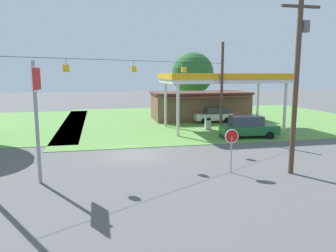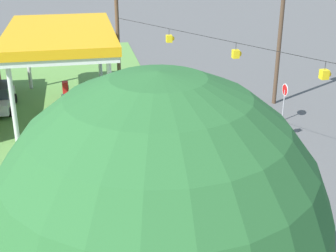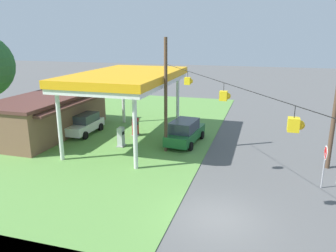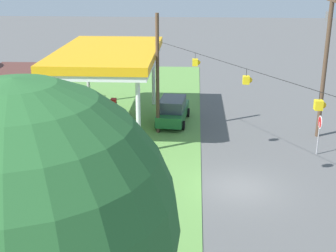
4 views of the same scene
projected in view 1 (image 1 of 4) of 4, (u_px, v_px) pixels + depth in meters
The scene contains 13 objects.
ground_plane at pixel (135, 155), 22.49m from camera, with size 160.00×160.00×0.00m, color #565656.
grass_verge_station_corner at pixel (215, 119), 40.37m from camera, with size 36.00×28.00×0.04m, color #5B8E42.
gas_station_canopy at pixel (223, 79), 31.98m from camera, with size 11.81×6.83×5.55m.
gas_station_store at pixel (200, 106), 39.68m from camera, with size 11.61×5.86×3.33m.
fuel_pump_near at pixel (208, 123), 32.36m from camera, with size 0.71×0.56×1.53m.
fuel_pump_far at pixel (236, 122), 32.97m from camera, with size 0.71×0.56×1.53m.
car_at_pumps_front at pixel (248, 127), 28.38m from camera, with size 5.05×2.45×1.93m.
car_at_pumps_rear at pixel (214, 115), 37.18m from camera, with size 4.35×2.11×1.75m.
stop_sign_roadside at pixel (232, 141), 18.25m from camera, with size 0.80×0.08×2.50m.
stop_sign_overhead at pixel (36, 96), 16.13m from camera, with size 0.22×2.35×6.19m.
utility_pole_main at pixel (297, 75), 17.56m from camera, with size 2.20×0.44×9.80m.
signal_span_gantry at pixel (134, 91), 21.78m from camera, with size 16.50×10.24×8.19m.
tree_behind_station at pixel (192, 73), 47.02m from camera, with size 6.05×6.05×8.56m.
Camera 1 is at (-2.36, -21.87, 5.58)m, focal length 35.00 mm.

